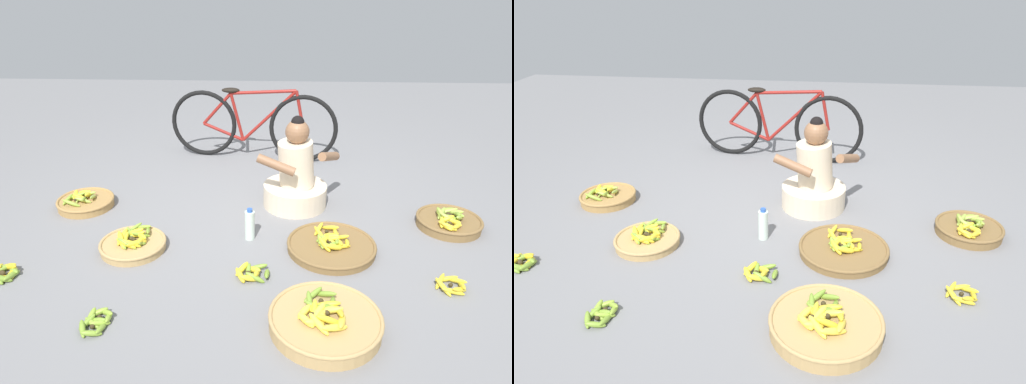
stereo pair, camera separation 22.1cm
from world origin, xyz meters
TOP-DOWN VIEW (x-y plane):
  - ground_plane at (0.00, 0.00)m, footprint 10.00×10.00m
  - vendor_woman_front at (0.30, 0.30)m, footprint 0.68×0.54m
  - bicycle_leaning at (-0.11, 1.35)m, footprint 1.69×0.27m
  - banana_basket_front_right at (0.53, -0.39)m, footprint 0.62×0.62m
  - banana_basket_back_left at (-0.85, -0.43)m, footprint 0.47×0.47m
  - banana_basket_front_left at (0.42, -1.19)m, footprint 0.63×0.63m
  - banana_basket_mid_left at (-1.43, 0.19)m, footprint 0.46×0.46m
  - banana_basket_near_vendor at (1.46, -0.03)m, footprint 0.49×0.49m
  - loose_bananas_near_bicycle at (-0.00, -0.73)m, footprint 0.24×0.19m
  - loose_bananas_mid_right at (-1.62, -0.80)m, footprint 0.32×0.22m
  - loose_bananas_front_center at (-0.84, -1.21)m, footprint 0.19×0.24m
  - loose_bananas_back_right at (1.23, -0.80)m, footprint 0.22×0.21m
  - water_bottle at (-0.04, -0.26)m, footprint 0.07×0.07m

SIDE VIEW (x-z plane):
  - ground_plane at x=0.00m, z-range 0.00..0.00m
  - loose_bananas_front_center at x=-0.84m, z-range -0.01..0.06m
  - loose_bananas_back_right at x=1.23m, z-range -0.01..0.07m
  - loose_bananas_mid_right at x=-1.62m, z-range -0.02..0.08m
  - loose_bananas_near_bicycle at x=0.00m, z-range -0.01..0.07m
  - banana_basket_front_right at x=0.53m, z-range -0.03..0.10m
  - banana_basket_mid_left at x=-1.43m, z-range -0.02..0.11m
  - banana_basket_back_left at x=-0.85m, z-range -0.03..0.12m
  - banana_basket_near_vendor at x=1.46m, z-range -0.02..0.13m
  - banana_basket_front_left at x=0.42m, z-range -0.03..0.14m
  - water_bottle at x=-0.04m, z-range -0.01..0.24m
  - vendor_woman_front at x=0.30m, z-range -0.14..0.62m
  - bicycle_leaning at x=-0.11m, z-range -0.01..0.73m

